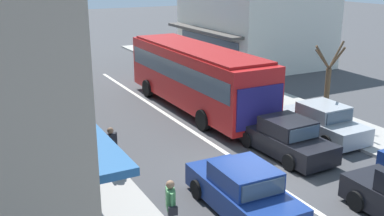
{
  "coord_description": "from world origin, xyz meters",
  "views": [
    {
      "loc": [
        -8.84,
        -11.49,
        6.91
      ],
      "look_at": [
        -0.18,
        4.76,
        1.2
      ],
      "focal_mm": 42.0,
      "sensor_mm": 36.0,
      "label": 1
    }
  ],
  "objects_px": {
    "pedestrian_browsing_midblock": "(111,147)",
    "pedestrian_far_walker": "(43,85)",
    "pedestrian_with_handbag_near": "(171,206)",
    "parked_sedan_kerb_rear": "(192,71)",
    "parked_hatchback_kerb_third": "(249,92)",
    "sedan_behind_bus_mid": "(243,191)",
    "sedan_adjacent_lane_trail": "(285,138)",
    "street_tree_right": "(327,87)",
    "city_bus": "(196,73)",
    "traffic_light_downstreet": "(44,36)",
    "parked_sedan_kerb_second": "(321,122)"
  },
  "relations": [
    {
      "from": "pedestrian_browsing_midblock",
      "to": "pedestrian_far_walker",
      "type": "xyz_separation_m",
      "value": [
        -0.46,
        9.95,
        0.0
      ]
    },
    {
      "from": "pedestrian_with_handbag_near",
      "to": "parked_sedan_kerb_rear",
      "type": "bearing_deg",
      "value": 60.1
    },
    {
      "from": "parked_hatchback_kerb_third",
      "to": "pedestrian_browsing_midblock",
      "type": "bearing_deg",
      "value": -152.17
    },
    {
      "from": "sedan_behind_bus_mid",
      "to": "sedan_adjacent_lane_trail",
      "type": "relative_size",
      "value": 1.0
    },
    {
      "from": "pedestrian_with_handbag_near",
      "to": "pedestrian_browsing_midblock",
      "type": "distance_m",
      "value": 4.6
    },
    {
      "from": "sedan_adjacent_lane_trail",
      "to": "parked_sedan_kerb_rear",
      "type": "xyz_separation_m",
      "value": [
        2.49,
        12.29,
        0.0
      ]
    },
    {
      "from": "sedan_adjacent_lane_trail",
      "to": "street_tree_right",
      "type": "bearing_deg",
      "value": 26.38
    },
    {
      "from": "sedan_adjacent_lane_trail",
      "to": "parked_sedan_kerb_rear",
      "type": "relative_size",
      "value": 1.0
    },
    {
      "from": "parked_hatchback_kerb_third",
      "to": "pedestrian_with_handbag_near",
      "type": "bearing_deg",
      "value": -133.95
    },
    {
      "from": "parked_hatchback_kerb_third",
      "to": "pedestrian_browsing_midblock",
      "type": "relative_size",
      "value": 2.3
    },
    {
      "from": "city_bus",
      "to": "traffic_light_downstreet",
      "type": "distance_m",
      "value": 11.48
    },
    {
      "from": "sedan_behind_bus_mid",
      "to": "street_tree_right",
      "type": "distance_m",
      "value": 9.21
    },
    {
      "from": "parked_hatchback_kerb_third",
      "to": "pedestrian_far_walker",
      "type": "relative_size",
      "value": 2.3
    },
    {
      "from": "sedan_adjacent_lane_trail",
      "to": "traffic_light_downstreet",
      "type": "relative_size",
      "value": 1.01
    },
    {
      "from": "sedan_adjacent_lane_trail",
      "to": "pedestrian_far_walker",
      "type": "bearing_deg",
      "value": 121.64
    },
    {
      "from": "pedestrian_far_walker",
      "to": "parked_hatchback_kerb_third",
      "type": "bearing_deg",
      "value": -27.93
    },
    {
      "from": "sedan_adjacent_lane_trail",
      "to": "street_tree_right",
      "type": "distance_m",
      "value": 4.53
    },
    {
      "from": "traffic_light_downstreet",
      "to": "pedestrian_browsing_midblock",
      "type": "xyz_separation_m",
      "value": [
        -0.85,
        -15.54,
        -1.79
      ]
    },
    {
      "from": "street_tree_right",
      "to": "pedestrian_browsing_midblock",
      "type": "bearing_deg",
      "value": -176.8
    },
    {
      "from": "parked_sedan_kerb_rear",
      "to": "pedestrian_with_handbag_near",
      "type": "distance_m",
      "value": 17.91
    },
    {
      "from": "city_bus",
      "to": "street_tree_right",
      "type": "height_order",
      "value": "street_tree_right"
    },
    {
      "from": "parked_hatchback_kerb_third",
      "to": "traffic_light_downstreet",
      "type": "distance_m",
      "value": 13.72
    },
    {
      "from": "sedan_behind_bus_mid",
      "to": "pedestrian_browsing_midblock",
      "type": "xyz_separation_m",
      "value": [
        -2.63,
        4.17,
        0.4
      ]
    },
    {
      "from": "traffic_light_downstreet",
      "to": "pedestrian_browsing_midblock",
      "type": "height_order",
      "value": "traffic_light_downstreet"
    },
    {
      "from": "city_bus",
      "to": "sedan_adjacent_lane_trail",
      "type": "height_order",
      "value": "city_bus"
    },
    {
      "from": "parked_sedan_kerb_second",
      "to": "parked_hatchback_kerb_third",
      "type": "height_order",
      "value": "parked_hatchback_kerb_third"
    },
    {
      "from": "pedestrian_far_walker",
      "to": "pedestrian_with_handbag_near",
      "type": "bearing_deg",
      "value": -87.88
    },
    {
      "from": "city_bus",
      "to": "parked_sedan_kerb_rear",
      "type": "relative_size",
      "value": 2.57
    },
    {
      "from": "city_bus",
      "to": "parked_hatchback_kerb_third",
      "type": "relative_size",
      "value": 2.89
    },
    {
      "from": "sedan_adjacent_lane_trail",
      "to": "street_tree_right",
      "type": "height_order",
      "value": "street_tree_right"
    },
    {
      "from": "city_bus",
      "to": "street_tree_right",
      "type": "relative_size",
      "value": 2.83
    },
    {
      "from": "city_bus",
      "to": "parked_sedan_kerb_rear",
      "type": "xyz_separation_m",
      "value": [
        2.74,
        5.47,
        -1.22
      ]
    },
    {
      "from": "sedan_behind_bus_mid",
      "to": "parked_sedan_kerb_rear",
      "type": "distance_m",
      "value": 16.39
    },
    {
      "from": "sedan_behind_bus_mid",
      "to": "sedan_adjacent_lane_trail",
      "type": "xyz_separation_m",
      "value": [
        3.89,
        2.8,
        0.0
      ]
    },
    {
      "from": "sedan_behind_bus_mid",
      "to": "pedestrian_browsing_midblock",
      "type": "relative_size",
      "value": 2.6
    },
    {
      "from": "parked_sedan_kerb_rear",
      "to": "pedestrian_far_walker",
      "type": "xyz_separation_m",
      "value": [
        -9.46,
        -0.98,
        0.4
      ]
    },
    {
      "from": "city_bus",
      "to": "pedestrian_browsing_midblock",
      "type": "bearing_deg",
      "value": -138.94
    },
    {
      "from": "parked_hatchback_kerb_third",
      "to": "pedestrian_with_handbag_near",
      "type": "xyz_separation_m",
      "value": [
        -9.1,
        -9.44,
        0.36
      ]
    },
    {
      "from": "parked_sedan_kerb_second",
      "to": "pedestrian_browsing_midblock",
      "type": "distance_m",
      "value": 9.14
    },
    {
      "from": "city_bus",
      "to": "traffic_light_downstreet",
      "type": "bearing_deg",
      "value": 118.27
    },
    {
      "from": "parked_sedan_kerb_rear",
      "to": "traffic_light_downstreet",
      "type": "xyz_separation_m",
      "value": [
        -8.16,
        4.61,
        2.19
      ]
    },
    {
      "from": "city_bus",
      "to": "pedestrian_with_handbag_near",
      "type": "distance_m",
      "value": 11.84
    },
    {
      "from": "pedestrian_far_walker",
      "to": "traffic_light_downstreet",
      "type": "bearing_deg",
      "value": 76.8
    },
    {
      "from": "pedestrian_browsing_midblock",
      "to": "sedan_adjacent_lane_trail",
      "type": "bearing_deg",
      "value": -11.82
    },
    {
      "from": "pedestrian_browsing_midblock",
      "to": "city_bus",
      "type": "bearing_deg",
      "value": 41.06
    },
    {
      "from": "sedan_adjacent_lane_trail",
      "to": "parked_hatchback_kerb_third",
      "type": "bearing_deg",
      "value": 66.78
    },
    {
      "from": "city_bus",
      "to": "parked_sedan_kerb_second",
      "type": "bearing_deg",
      "value": -64.71
    },
    {
      "from": "sedan_adjacent_lane_trail",
      "to": "traffic_light_downstreet",
      "type": "bearing_deg",
      "value": 108.54
    },
    {
      "from": "city_bus",
      "to": "pedestrian_browsing_midblock",
      "type": "height_order",
      "value": "city_bus"
    },
    {
      "from": "street_tree_right",
      "to": "city_bus",
      "type": "bearing_deg",
      "value": 130.58
    }
  ]
}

